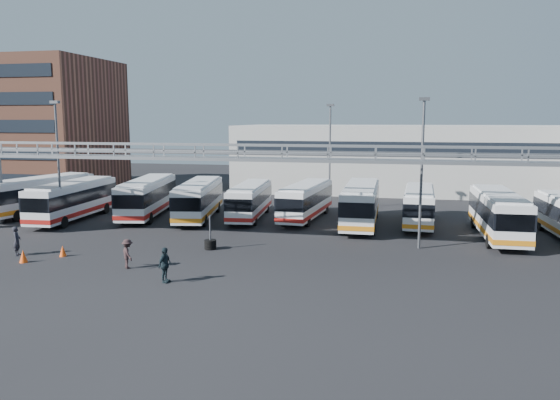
% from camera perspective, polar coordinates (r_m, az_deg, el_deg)
% --- Properties ---
extents(ground, '(140.00, 140.00, 0.00)m').
position_cam_1_polar(ground, '(33.55, -6.32, -6.78)').
color(ground, black).
rests_on(ground, ground).
extents(gantry, '(51.40, 5.15, 7.10)m').
position_cam_1_polar(gantry, '(38.13, -3.68, 3.51)').
color(gantry, gray).
rests_on(gantry, ground).
extents(apartment_building, '(18.00, 15.00, 16.00)m').
position_cam_1_polar(apartment_building, '(75.15, -24.29, 7.13)').
color(apartment_building, brown).
rests_on(apartment_building, ground).
extents(warehouse, '(42.00, 14.00, 8.00)m').
position_cam_1_polar(warehouse, '(68.89, 13.46, 4.25)').
color(warehouse, '#9E9E99').
rests_on(warehouse, ground).
extents(light_pole_left, '(0.70, 0.35, 10.21)m').
position_cam_1_polar(light_pole_left, '(46.89, -22.17, 4.10)').
color(light_pole_left, '#4C4F54').
rests_on(light_pole_left, ground).
extents(light_pole_mid, '(0.70, 0.35, 10.21)m').
position_cam_1_polar(light_pole_mid, '(37.86, 14.60, 3.55)').
color(light_pole_mid, '#4C4F54').
rests_on(light_pole_mid, ground).
extents(light_pole_back, '(0.70, 0.35, 10.21)m').
position_cam_1_polar(light_pole_back, '(53.16, 5.23, 5.13)').
color(light_pole_back, '#4C4F54').
rests_on(light_pole_back, ground).
extents(bus_0, '(4.91, 11.69, 3.46)m').
position_cam_1_polar(bus_0, '(55.25, -23.79, 0.60)').
color(bus_0, silver).
rests_on(bus_0, ground).
extents(bus_1, '(3.04, 11.26, 3.39)m').
position_cam_1_polar(bus_1, '(50.89, -20.82, 0.10)').
color(bus_1, silver).
rests_on(bus_1, ground).
extents(bus_2, '(4.51, 11.58, 3.43)m').
position_cam_1_polar(bus_2, '(50.71, -13.69, 0.42)').
color(bus_2, silver).
rests_on(bus_2, ground).
extents(bus_3, '(4.28, 11.21, 3.32)m').
position_cam_1_polar(bus_3, '(48.72, -8.48, 0.17)').
color(bus_3, silver).
rests_on(bus_3, ground).
extents(bus_4, '(3.09, 10.27, 3.07)m').
position_cam_1_polar(bus_4, '(48.46, -3.16, 0.04)').
color(bus_4, silver).
rests_on(bus_4, ground).
extents(bus_5, '(3.45, 10.62, 3.17)m').
position_cam_1_polar(bus_5, '(48.04, 2.72, 0.03)').
color(bus_5, silver).
rests_on(bus_5, ground).
extents(bus_6, '(2.70, 11.42, 3.47)m').
position_cam_1_polar(bus_6, '(45.54, 8.44, -0.30)').
color(bus_6, silver).
rests_on(bus_6, ground).
extents(bus_7, '(2.80, 10.25, 3.08)m').
position_cam_1_polar(bus_7, '(46.98, 14.32, -0.47)').
color(bus_7, silver).
rests_on(bus_7, ground).
extents(bus_8, '(2.76, 11.33, 3.43)m').
position_cam_1_polar(bus_8, '(43.53, 21.83, -1.26)').
color(bus_8, silver).
rests_on(bus_8, ground).
extents(pedestrian_a, '(0.70, 0.82, 1.91)m').
position_cam_1_polar(pedestrian_a, '(39.35, -25.80, -3.88)').
color(pedestrian_a, black).
rests_on(pedestrian_a, ground).
extents(pedestrian_c, '(1.27, 1.28, 1.77)m').
position_cam_1_polar(pedestrian_c, '(33.67, -15.64, -5.44)').
color(pedestrian_c, '#2C1D1E').
rests_on(pedestrian_c, ground).
extents(pedestrian_d, '(0.62, 1.19, 1.94)m').
position_cam_1_polar(pedestrian_d, '(30.33, -11.95, -6.67)').
color(pedestrian_d, '#18252B').
rests_on(pedestrian_d, ground).
extents(cone_left, '(0.60, 0.60, 0.79)m').
position_cam_1_polar(cone_left, '(37.41, -25.25, -5.33)').
color(cone_left, '#FB4D0D').
rests_on(cone_left, ground).
extents(cone_right, '(0.53, 0.53, 0.71)m').
position_cam_1_polar(cone_right, '(38.03, -21.75, -4.96)').
color(cone_right, '#FB4D0D').
rests_on(cone_right, ground).
extents(tire_stack, '(0.81, 0.81, 2.33)m').
position_cam_1_polar(tire_stack, '(37.54, -7.29, -4.53)').
color(tire_stack, black).
rests_on(tire_stack, ground).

